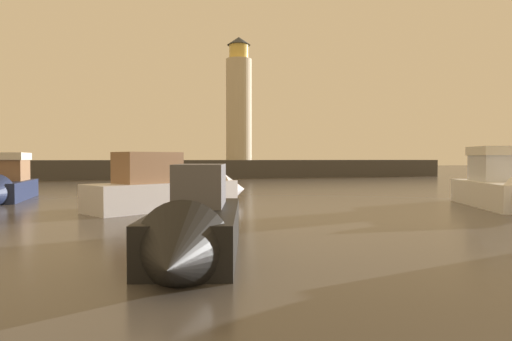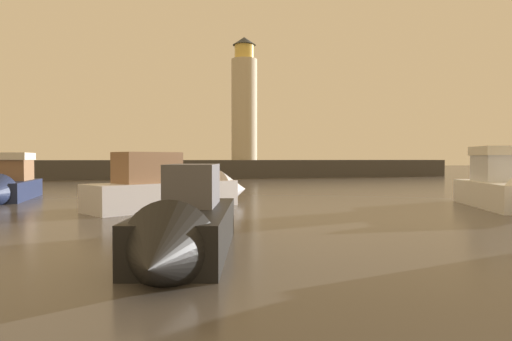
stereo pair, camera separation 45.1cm
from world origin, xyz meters
The scene contains 7 objects.
ground_plane centered at (0.00, 27.34, 0.00)m, with size 220.00×220.00×0.00m, color #4C4742.
breakwater centered at (0.00, 54.68, 1.10)m, with size 69.74×5.88×2.20m, color #423F3D.
lighthouse centered at (8.01, 54.68, 9.55)m, with size 3.24×3.24×15.51m.
motorboat_0 centered at (-2.15, 20.73, 0.88)m, with size 8.84×6.59×3.10m.
motorboat_1 centered at (12.74, 16.19, 0.92)m, with size 4.81×8.45×3.44m.
motorboat_2 centered at (-2.87, 9.05, 0.73)m, with size 3.63×7.75×2.60m.
motorboat_3 centered at (-11.55, 26.56, 0.90)m, with size 2.25×7.82×3.16m.
Camera 1 is at (-4.07, -1.68, 2.39)m, focal length 31.88 mm.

